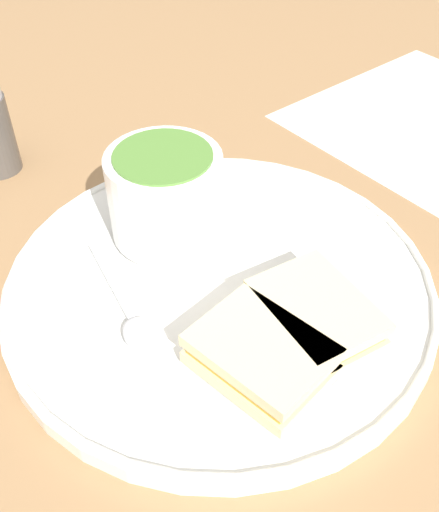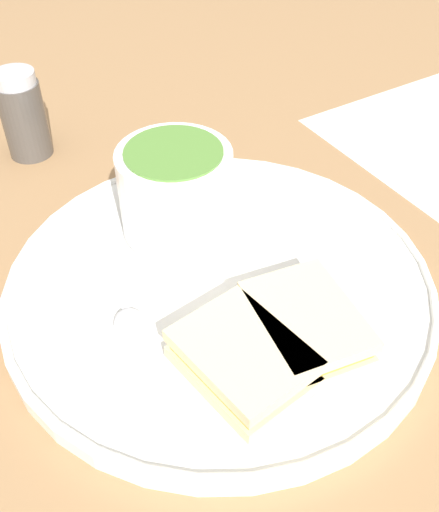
# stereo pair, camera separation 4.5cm
# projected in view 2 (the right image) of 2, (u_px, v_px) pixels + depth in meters

# --- Properties ---
(ground_plane) EXTENTS (2.40, 2.40, 0.00)m
(ground_plane) POSITION_uv_depth(u_px,v_px,m) (219.00, 293.00, 0.48)
(ground_plane) COLOR #9E754C
(plate) EXTENTS (0.34, 0.34, 0.02)m
(plate) POSITION_uv_depth(u_px,v_px,m) (219.00, 285.00, 0.48)
(plate) COLOR white
(plate) RESTS_ON ground_plane
(soup_bowl) EXTENTS (0.09, 0.09, 0.08)m
(soup_bowl) POSITION_uv_depth(u_px,v_px,m) (176.00, 190.00, 0.49)
(soup_bowl) COLOR white
(soup_bowl) RESTS_ON plate
(spoon) EXTENTS (0.13, 0.06, 0.01)m
(spoon) POSITION_uv_depth(u_px,v_px,m) (128.00, 316.00, 0.44)
(spoon) COLOR silver
(spoon) RESTS_ON plate
(sandwich_half_near) EXTENTS (0.09, 0.07, 0.03)m
(sandwich_half_near) POSITION_uv_depth(u_px,v_px,m) (243.00, 359.00, 0.39)
(sandwich_half_near) COLOR beige
(sandwich_half_near) RESTS_ON plate
(sandwich_half_far) EXTENTS (0.10, 0.09, 0.03)m
(sandwich_half_far) POSITION_uv_depth(u_px,v_px,m) (305.00, 324.00, 0.42)
(sandwich_half_far) COLOR beige
(sandwich_half_far) RESTS_ON plate
(salt_shaker) EXTENTS (0.04, 0.04, 0.09)m
(salt_shaker) POSITION_uv_depth(u_px,v_px,m) (23.00, 115.00, 0.60)
(salt_shaker) COLOR #4C4742
(salt_shaker) RESTS_ON ground_plane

